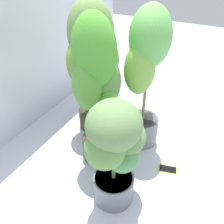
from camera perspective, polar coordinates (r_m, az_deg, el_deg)
name	(u,v)px	position (r m, az deg, el deg)	size (l,w,h in m)	color
ground_plane	(115,161)	(1.76, 0.66, -11.79)	(8.00, 8.00, 0.00)	silver
potted_plant_front_right	(145,70)	(1.58, 8.16, 10.03)	(0.40, 0.34, 1.04)	slate
potted_plant_front_left	(115,147)	(1.26, 0.80, -8.57)	(0.45, 0.37, 0.71)	slate
potted_plant_back_right	(92,58)	(1.77, -4.82, 12.91)	(0.51, 0.43, 1.04)	#2E2A19
potted_plant_center	(97,84)	(1.44, -3.61, 6.85)	(0.40, 0.35, 1.03)	#272625
cell_phone	(168,169)	(1.75, 13.44, -13.40)	(0.10, 0.16, 0.01)	#CED14B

